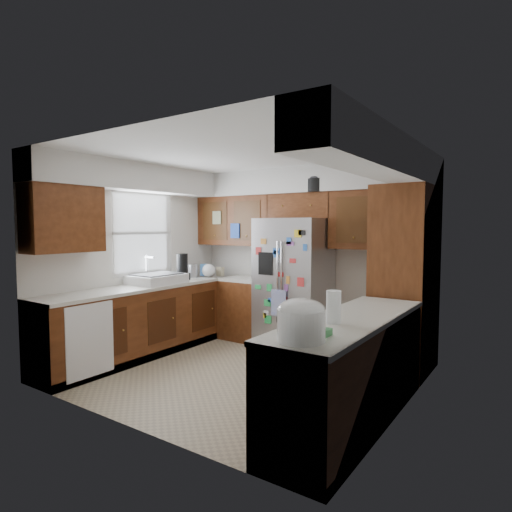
# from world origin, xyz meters

# --- Properties ---
(floor) EXTENTS (3.60, 3.60, 0.00)m
(floor) POSITION_xyz_m (0.00, 0.00, 0.00)
(floor) COLOR tan
(floor) RESTS_ON ground
(room_shell) EXTENTS (3.64, 3.24, 2.52)m
(room_shell) POSITION_xyz_m (-0.11, 0.36, 1.82)
(room_shell) COLOR silver
(room_shell) RESTS_ON ground
(left_counter_run) EXTENTS (1.36, 3.20, 0.92)m
(left_counter_run) POSITION_xyz_m (-1.36, 0.03, 0.43)
(left_counter_run) COLOR #431F0D
(left_counter_run) RESTS_ON ground
(right_counter_run) EXTENTS (0.63, 2.25, 0.92)m
(right_counter_run) POSITION_xyz_m (1.50, -0.47, 0.42)
(right_counter_run) COLOR #431F0D
(right_counter_run) RESTS_ON ground
(pantry) EXTENTS (0.60, 0.90, 2.15)m
(pantry) POSITION_xyz_m (1.50, 1.15, 1.07)
(pantry) COLOR #431F0D
(pantry) RESTS_ON ground
(fridge) EXTENTS (0.90, 0.79, 1.80)m
(fridge) POSITION_xyz_m (-0.00, 1.20, 0.90)
(fridge) COLOR #A4A3A9
(fridge) RESTS_ON ground
(bridge_cabinet) EXTENTS (0.96, 0.34, 0.35)m
(bridge_cabinet) POSITION_xyz_m (0.00, 1.43, 1.98)
(bridge_cabinet) COLOR #431F0D
(bridge_cabinet) RESTS_ON fridge
(fridge_top_items) EXTENTS (0.95, 0.39, 0.27)m
(fridge_top_items) POSITION_xyz_m (-0.01, 1.39, 2.28)
(fridge_top_items) COLOR #2A57A7
(fridge_top_items) RESTS_ON bridge_cabinet
(sink_assembly) EXTENTS (0.52, 0.70, 0.37)m
(sink_assembly) POSITION_xyz_m (-1.50, 0.10, 0.99)
(sink_assembly) COLOR white
(sink_assembly) RESTS_ON left_counter_run
(left_counter_clutter) EXTENTS (0.34, 0.87, 0.38)m
(left_counter_clutter) POSITION_xyz_m (-1.46, 0.84, 1.05)
(left_counter_clutter) COLOR black
(left_counter_clutter) RESTS_ON left_counter_run
(rice_cooker) EXTENTS (0.34, 0.33, 0.29)m
(rice_cooker) POSITION_xyz_m (1.50, -1.38, 1.07)
(rice_cooker) COLOR white
(rice_cooker) RESTS_ON right_counter_run
(paper_towel) EXTENTS (0.12, 0.12, 0.26)m
(paper_towel) POSITION_xyz_m (1.46, -0.77, 1.05)
(paper_towel) COLOR white
(paper_towel) RESTS_ON right_counter_run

